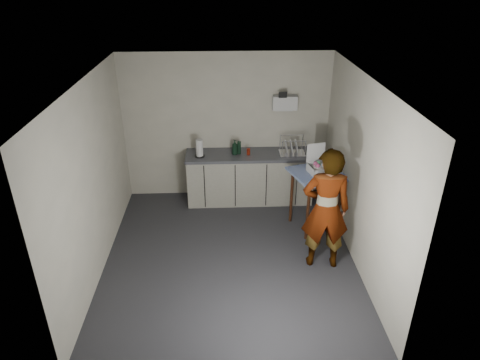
{
  "coord_description": "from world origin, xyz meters",
  "views": [
    {
      "loc": [
        -0.08,
        -5.13,
        3.87
      ],
      "look_at": [
        0.17,
        0.45,
        1.03
      ],
      "focal_mm": 32.0,
      "sensor_mm": 36.0,
      "label": 1
    }
  ],
  "objects_px": {
    "kitchen_counter": "(250,178)",
    "bakery_box": "(319,167)",
    "soap_bottle": "(235,147)",
    "standing_man": "(326,210)",
    "dish_rack": "(292,150)",
    "dark_bottle": "(239,148)",
    "side_table": "(317,180)",
    "soda_can": "(248,152)",
    "paper_towel": "(199,149)"
  },
  "relations": [
    {
      "from": "side_table",
      "to": "bakery_box",
      "type": "height_order",
      "value": "bakery_box"
    },
    {
      "from": "standing_man",
      "to": "paper_towel",
      "type": "xyz_separation_m",
      "value": [
        -1.77,
        1.84,
        0.16
      ]
    },
    {
      "from": "standing_man",
      "to": "paper_towel",
      "type": "bearing_deg",
      "value": -40.74
    },
    {
      "from": "side_table",
      "to": "standing_man",
      "type": "relative_size",
      "value": 0.54
    },
    {
      "from": "soap_bottle",
      "to": "standing_man",
      "type": "bearing_deg",
      "value": -58.31
    },
    {
      "from": "dark_bottle",
      "to": "kitchen_counter",
      "type": "bearing_deg",
      "value": -3.86
    },
    {
      "from": "kitchen_counter",
      "to": "paper_towel",
      "type": "relative_size",
      "value": 7.26
    },
    {
      "from": "side_table",
      "to": "soda_can",
      "type": "bearing_deg",
      "value": 120.41
    },
    {
      "from": "dark_bottle",
      "to": "bakery_box",
      "type": "bearing_deg",
      "value": -38.25
    },
    {
      "from": "kitchen_counter",
      "to": "bakery_box",
      "type": "relative_size",
      "value": 5.22
    },
    {
      "from": "side_table",
      "to": "dish_rack",
      "type": "height_order",
      "value": "dish_rack"
    },
    {
      "from": "paper_towel",
      "to": "side_table",
      "type": "bearing_deg",
      "value": -25.1
    },
    {
      "from": "dark_bottle",
      "to": "dish_rack",
      "type": "xyz_separation_m",
      "value": [
        0.91,
        -0.06,
        -0.04
      ]
    },
    {
      "from": "kitchen_counter",
      "to": "side_table",
      "type": "relative_size",
      "value": 2.3
    },
    {
      "from": "standing_man",
      "to": "soda_can",
      "type": "xyz_separation_m",
      "value": [
        -0.93,
        1.88,
        0.07
      ]
    },
    {
      "from": "soap_bottle",
      "to": "dish_rack",
      "type": "distance_m",
      "value": 0.99
    },
    {
      "from": "side_table",
      "to": "dark_bottle",
      "type": "xyz_separation_m",
      "value": [
        -1.17,
        0.96,
        0.17
      ]
    },
    {
      "from": "kitchen_counter",
      "to": "soap_bottle",
      "type": "xyz_separation_m",
      "value": [
        -0.27,
        -0.02,
        0.62
      ]
    },
    {
      "from": "standing_man",
      "to": "kitchen_counter",
      "type": "bearing_deg",
      "value": -59.47
    },
    {
      "from": "standing_man",
      "to": "dark_bottle",
      "type": "bearing_deg",
      "value": -55.19
    },
    {
      "from": "side_table",
      "to": "paper_towel",
      "type": "distance_m",
      "value": 2.06
    },
    {
      "from": "standing_man",
      "to": "soap_bottle",
      "type": "bearing_deg",
      "value": -53.03
    },
    {
      "from": "soap_bottle",
      "to": "dish_rack",
      "type": "relative_size",
      "value": 0.6
    },
    {
      "from": "side_table",
      "to": "soda_can",
      "type": "relative_size",
      "value": 8.88
    },
    {
      "from": "dish_rack",
      "to": "bakery_box",
      "type": "xyz_separation_m",
      "value": [
        0.28,
        -0.88,
        0.09
      ]
    },
    {
      "from": "side_table",
      "to": "paper_towel",
      "type": "bearing_deg",
      "value": 137.18
    },
    {
      "from": "standing_man",
      "to": "dark_bottle",
      "type": "xyz_separation_m",
      "value": [
        -1.09,
        1.93,
        0.13
      ]
    },
    {
      "from": "kitchen_counter",
      "to": "standing_man",
      "type": "xyz_separation_m",
      "value": [
        0.9,
        -1.92,
        0.47
      ]
    },
    {
      "from": "kitchen_counter",
      "to": "dish_rack",
      "type": "bearing_deg",
      "value": -3.68
    },
    {
      "from": "soap_bottle",
      "to": "dark_bottle",
      "type": "distance_m",
      "value": 0.09
    },
    {
      "from": "kitchen_counter",
      "to": "standing_man",
      "type": "relative_size",
      "value": 1.25
    },
    {
      "from": "bakery_box",
      "to": "standing_man",
      "type": "bearing_deg",
      "value": -109.31
    },
    {
      "from": "soda_can",
      "to": "dish_rack",
      "type": "height_order",
      "value": "dish_rack"
    },
    {
      "from": "dish_rack",
      "to": "soda_can",
      "type": "bearing_deg",
      "value": 179.38
    },
    {
      "from": "kitchen_counter",
      "to": "soap_bottle",
      "type": "distance_m",
      "value": 0.67
    },
    {
      "from": "soda_can",
      "to": "dish_rack",
      "type": "relative_size",
      "value": 0.25
    },
    {
      "from": "dark_bottle",
      "to": "dish_rack",
      "type": "relative_size",
      "value": 0.5
    },
    {
      "from": "side_table",
      "to": "dish_rack",
      "type": "distance_m",
      "value": 0.95
    },
    {
      "from": "kitchen_counter",
      "to": "dish_rack",
      "type": "xyz_separation_m",
      "value": [
        0.72,
        -0.05,
        0.55
      ]
    },
    {
      "from": "soap_bottle",
      "to": "bakery_box",
      "type": "height_order",
      "value": "bakery_box"
    },
    {
      "from": "kitchen_counter",
      "to": "soda_can",
      "type": "xyz_separation_m",
      "value": [
        -0.03,
        -0.04,
        0.54
      ]
    },
    {
      "from": "kitchen_counter",
      "to": "side_table",
      "type": "xyz_separation_m",
      "value": [
        0.98,
        -0.95,
        0.42
      ]
    },
    {
      "from": "soap_bottle",
      "to": "bakery_box",
      "type": "bearing_deg",
      "value": -35.5
    },
    {
      "from": "kitchen_counter",
      "to": "bakery_box",
      "type": "xyz_separation_m",
      "value": [
        1.0,
        -0.92,
        0.64
      ]
    },
    {
      "from": "standing_man",
      "to": "bakery_box",
      "type": "height_order",
      "value": "standing_man"
    },
    {
      "from": "soda_can",
      "to": "dark_bottle",
      "type": "height_order",
      "value": "dark_bottle"
    },
    {
      "from": "dark_bottle",
      "to": "paper_towel",
      "type": "xyz_separation_m",
      "value": [
        -0.68,
        -0.09,
        0.04
      ]
    },
    {
      "from": "soda_can",
      "to": "bakery_box",
      "type": "bearing_deg",
      "value": -40.73
    },
    {
      "from": "soap_bottle",
      "to": "dark_bottle",
      "type": "bearing_deg",
      "value": 23.82
    },
    {
      "from": "soda_can",
      "to": "bakery_box",
      "type": "height_order",
      "value": "bakery_box"
    }
  ]
}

